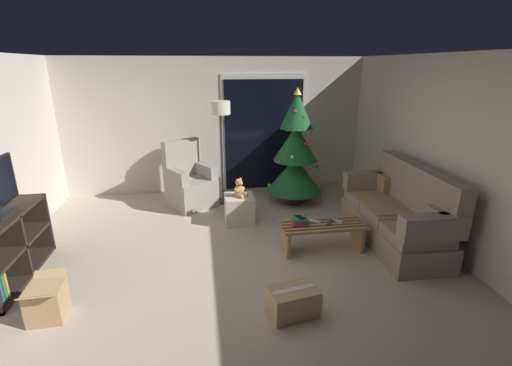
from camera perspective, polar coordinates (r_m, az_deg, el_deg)
The scene contains 21 objects.
ground_plane at distance 4.48m, azimuth -3.78°, elevation -13.46°, with size 7.00×7.00×0.00m, color #B2A38E.
wall_back at distance 6.96m, azimuth -6.34°, elevation 9.01°, with size 5.72×0.12×2.50m, color beige.
wall_right at distance 5.07m, azimuth 30.13°, elevation 3.19°, with size 0.12×6.00×2.50m, color beige.
patio_door_frame at distance 7.01m, azimuth 1.20°, elevation 7.94°, with size 1.60×0.02×2.20m, color silver.
patio_door_glass at distance 7.00m, azimuth 1.22°, elevation 7.52°, with size 1.50×0.02×2.10m, color black.
couch at distance 5.31m, azimuth 21.54°, elevation -4.67°, with size 0.84×1.96×1.08m.
coffee_table at distance 4.85m, azimuth 10.50°, elevation -7.75°, with size 1.10×0.40×0.38m.
remote_white at distance 4.82m, azimuth 9.28°, elevation -6.04°, with size 0.04×0.16×0.02m, color silver.
remote_graphite at distance 4.84m, azimuth 11.57°, elevation -6.08°, with size 0.04×0.16×0.02m, color #333338.
remote_silver at distance 4.89m, azimuth 12.82°, elevation -5.91°, with size 0.04×0.16×0.02m, color #ADADB2.
book_stack at distance 4.73m, azimuth 6.93°, elevation -5.93°, with size 0.22×0.21×0.10m.
cell_phone at distance 4.68m, azimuth 7.04°, elevation -5.40°, with size 0.07×0.14×0.01m, color black.
christmas_tree at distance 6.25m, azimuth 6.26°, elevation 4.59°, with size 0.97×0.96×2.00m.
armchair at distance 6.33m, azimuth -10.47°, elevation -0.03°, with size 0.94×0.95×1.13m.
floor_lamp at distance 6.15m, azimuth -5.57°, elevation 10.24°, with size 0.32×0.32×1.78m.
media_shelf at distance 4.94m, azimuth -35.16°, elevation -8.94°, with size 0.40×1.40×0.79m.
ottoman at distance 5.60m, azimuth -2.66°, elevation -4.17°, with size 0.44×0.44×0.44m, color beige.
teddy_bear_honey at distance 5.47m, azimuth -2.63°, elevation -0.91°, with size 0.21×0.22×0.29m.
teddy_bear_cream_by_tree at distance 6.13m, azimuth -1.11°, elevation -3.09°, with size 0.21×0.21×0.29m.
cardboard_box_open_near_shelf at distance 4.16m, azimuth -30.22°, elevation -16.00°, with size 0.33×0.49×0.40m.
cardboard_box_taped_mid_floor at distance 3.73m, azimuth 5.89°, elevation -18.18°, with size 0.52×0.39×0.28m.
Camera 1 is at (-0.30, -3.80, 2.35)m, focal length 25.25 mm.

